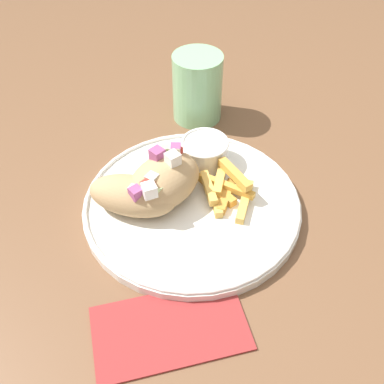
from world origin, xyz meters
The scene contains 9 objects.
ground_plane centered at (0.00, 0.00, 0.00)m, with size 10.00×10.00×0.00m, color #4C4238.
table centered at (0.00, 0.00, 0.67)m, with size 1.52×1.52×0.73m.
napkin centered at (-0.09, -0.22, 0.73)m, with size 0.18×0.11×0.00m.
plate centered at (-0.03, -0.04, 0.74)m, with size 0.30×0.30×0.02m.
pita_sandwich_near centered at (-0.11, -0.04, 0.77)m, with size 0.14×0.11×0.06m.
pita_sandwich_far centered at (-0.07, -0.03, 0.77)m, with size 0.14×0.13×0.08m.
fries_pile centered at (0.02, -0.04, 0.75)m, with size 0.08×0.11×0.03m.
sauce_ramekin centered at (0.00, 0.04, 0.76)m, with size 0.07×0.07×0.04m.
water_glass centered at (0.01, 0.18, 0.78)m, with size 0.08×0.08×0.12m.
Camera 1 is at (-0.10, -0.47, 1.20)m, focal length 42.00 mm.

